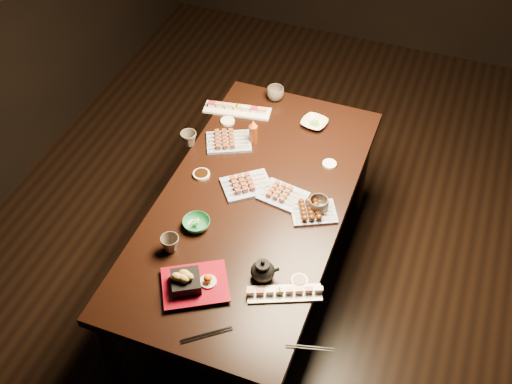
% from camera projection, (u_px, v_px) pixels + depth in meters
% --- Properties ---
extents(ground, '(5.00, 5.00, 0.00)m').
position_uv_depth(ground, '(302.00, 260.00, 3.86)').
color(ground, black).
rests_on(ground, ground).
extents(dining_table, '(1.30, 1.96, 0.75)m').
position_uv_depth(dining_table, '(253.00, 249.00, 3.44)').
color(dining_table, black).
rests_on(dining_table, ground).
extents(sushi_platter_near, '(0.33, 0.21, 0.04)m').
position_uv_depth(sushi_platter_near, '(285.00, 292.00, 2.77)').
color(sushi_platter_near, white).
rests_on(sushi_platter_near, dining_table).
extents(sushi_platter_far, '(0.39, 0.17, 0.05)m').
position_uv_depth(sushi_platter_far, '(237.00, 108.00, 3.65)').
color(sushi_platter_far, white).
rests_on(sushi_platter_far, dining_table).
extents(yakitori_plate_center, '(0.30, 0.29, 0.06)m').
position_uv_depth(yakitori_plate_center, '(247.00, 182.00, 3.22)').
color(yakitori_plate_center, '#828EB6').
rests_on(yakitori_plate_center, dining_table).
extents(yakitori_plate_right, '(0.25, 0.20, 0.06)m').
position_uv_depth(yakitori_plate_right, '(283.00, 193.00, 3.17)').
color(yakitori_plate_right, '#828EB6').
rests_on(yakitori_plate_right, dining_table).
extents(yakitori_plate_left, '(0.29, 0.26, 0.06)m').
position_uv_depth(yakitori_plate_left, '(229.00, 139.00, 3.45)').
color(yakitori_plate_left, '#828EB6').
rests_on(yakitori_plate_left, dining_table).
extents(tsukune_plate, '(0.26, 0.24, 0.05)m').
position_uv_depth(tsukune_plate, '(314.00, 210.00, 3.10)').
color(tsukune_plate, '#828EB6').
rests_on(tsukune_plate, dining_table).
extents(edamame_bowl_green, '(0.14, 0.14, 0.04)m').
position_uv_depth(edamame_bowl_green, '(196.00, 224.00, 3.04)').
color(edamame_bowl_green, '#27794A').
rests_on(edamame_bowl_green, dining_table).
extents(edamame_bowl_cream, '(0.16, 0.16, 0.03)m').
position_uv_depth(edamame_bowl_cream, '(314.00, 123.00, 3.57)').
color(edamame_bowl_cream, beige).
rests_on(edamame_bowl_cream, dining_table).
extents(tempura_tray, '(0.36, 0.34, 0.11)m').
position_uv_depth(tempura_tray, '(195.00, 280.00, 2.77)').
color(tempura_tray, black).
rests_on(tempura_tray, dining_table).
extents(teacup_near_left, '(0.11, 0.11, 0.08)m').
position_uv_depth(teacup_near_left, '(170.00, 244.00, 2.93)').
color(teacup_near_left, '#4F453D').
rests_on(teacup_near_left, dining_table).
extents(teacup_mid_right, '(0.14, 0.14, 0.08)m').
position_uv_depth(teacup_mid_right, '(318.00, 205.00, 3.10)').
color(teacup_mid_right, '#4F453D').
rests_on(teacup_mid_right, dining_table).
extents(teacup_far_left, '(0.11, 0.11, 0.08)m').
position_uv_depth(teacup_far_left, '(189.00, 139.00, 3.44)').
color(teacup_far_left, '#4F453D').
rests_on(teacup_far_left, dining_table).
extents(teacup_far_right, '(0.14, 0.14, 0.08)m').
position_uv_depth(teacup_far_right, '(275.00, 94.00, 3.72)').
color(teacup_far_right, '#4F453D').
rests_on(teacup_far_right, dining_table).
extents(teapot, '(0.16, 0.16, 0.11)m').
position_uv_depth(teapot, '(263.00, 269.00, 2.81)').
color(teapot, black).
rests_on(teapot, dining_table).
extents(condiment_bottle, '(0.05, 0.05, 0.15)m').
position_uv_depth(condiment_bottle, '(253.00, 132.00, 3.43)').
color(condiment_bottle, '#62280D').
rests_on(condiment_bottle, dining_table).
extents(sauce_dish_west, '(0.11, 0.11, 0.02)m').
position_uv_depth(sauce_dish_west, '(201.00, 174.00, 3.30)').
color(sauce_dish_west, white).
rests_on(sauce_dish_west, dining_table).
extents(sauce_dish_east, '(0.08, 0.08, 0.01)m').
position_uv_depth(sauce_dish_east, '(329.00, 164.00, 3.35)').
color(sauce_dish_east, white).
rests_on(sauce_dish_east, dining_table).
extents(sauce_dish_se, '(0.08, 0.08, 0.01)m').
position_uv_depth(sauce_dish_se, '(299.00, 281.00, 2.83)').
color(sauce_dish_se, white).
rests_on(sauce_dish_se, dining_table).
extents(sauce_dish_nw, '(0.09, 0.09, 0.01)m').
position_uv_depth(sauce_dish_nw, '(228.00, 121.00, 3.59)').
color(sauce_dish_nw, white).
rests_on(sauce_dish_nw, dining_table).
extents(chopsticks_near, '(0.19, 0.15, 0.01)m').
position_uv_depth(chopsticks_near, '(207.00, 335.00, 2.64)').
color(chopsticks_near, black).
rests_on(chopsticks_near, dining_table).
extents(chopsticks_se, '(0.20, 0.07, 0.01)m').
position_uv_depth(chopsticks_se, '(310.00, 348.00, 2.60)').
color(chopsticks_se, black).
rests_on(chopsticks_se, dining_table).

